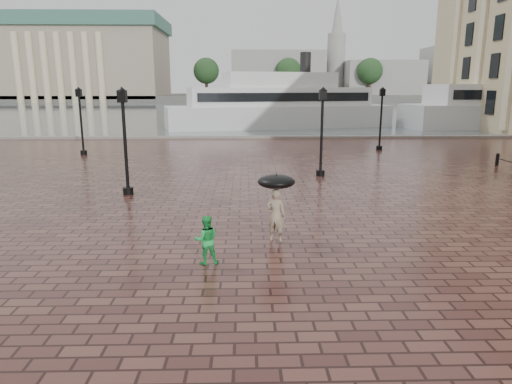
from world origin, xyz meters
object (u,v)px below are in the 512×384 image
street_lamps (235,126)px  ferry_near (279,105)px  child_pedestrian (206,240)px  adult_pedestrian (276,215)px

street_lamps → ferry_near: (4.53, 26.01, 0.19)m
child_pedestrian → adult_pedestrian: bearing=-146.7°
adult_pedestrian → child_pedestrian: bearing=63.4°
child_pedestrian → ferry_near: size_ratio=0.05×
street_lamps → ferry_near: 26.40m
street_lamps → adult_pedestrian: (1.47, -13.82, -1.52)m
adult_pedestrian → ferry_near: size_ratio=0.06×
adult_pedestrian → ferry_near: (3.06, 39.83, 1.71)m
street_lamps → child_pedestrian: 15.65m
adult_pedestrian → ferry_near: bearing=-72.9°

